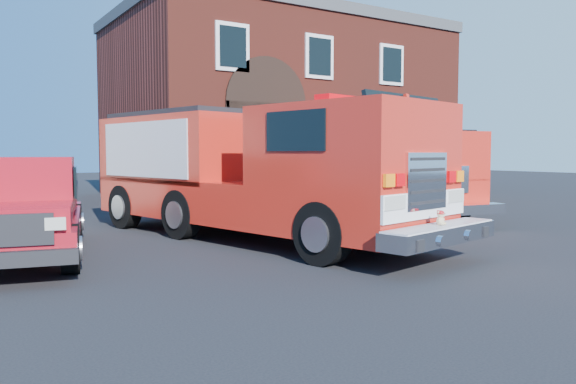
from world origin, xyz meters
TOP-DOWN VIEW (x-y plane):
  - ground at (0.00, 0.00)m, footprint 100.00×100.00m
  - parking_stripe_near at (6.50, 1.00)m, footprint 0.12×3.00m
  - parking_stripe_mid at (6.50, 4.00)m, footprint 0.12×3.00m
  - parking_stripe_far at (6.50, 7.00)m, footprint 0.12×3.00m
  - fire_station at (8.99, 13.98)m, footprint 15.20×10.20m
  - fire_engine at (0.65, 1.61)m, footprint 4.96×10.55m
  - pickup_truck at (-4.24, 1.83)m, footprint 3.42×6.32m
  - secondary_truck at (6.58, 4.09)m, footprint 4.13×9.04m

SIDE VIEW (x-z plane):
  - ground at x=0.00m, z-range 0.00..0.00m
  - parking_stripe_near at x=6.50m, z-range 0.00..0.01m
  - parking_stripe_mid at x=6.50m, z-range 0.00..0.01m
  - parking_stripe_far at x=6.50m, z-range 0.00..0.01m
  - pickup_truck at x=-4.24m, z-range -0.05..1.91m
  - secondary_truck at x=6.58m, z-range 0.13..2.95m
  - fire_engine at x=0.65m, z-range 0.06..3.19m
  - fire_station at x=8.99m, z-range 0.03..8.48m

